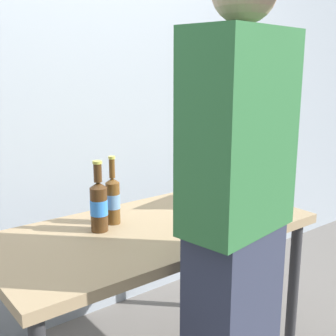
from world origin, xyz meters
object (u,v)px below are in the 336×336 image
Objects in this scene: laptop at (225,196)px; person_figure at (236,226)px; beer_bottle_amber at (99,204)px; beer_bottle_dark at (113,199)px.

laptop is 0.71m from person_figure.
person_figure reaches higher than beer_bottle_amber.
person_figure reaches higher than laptop.
laptop is at bearing 47.95° from person_figure.
beer_bottle_dark is 1.00× the size of beer_bottle_amber.
laptop is 0.59m from beer_bottle_dark.
person_figure is (0.10, -0.65, 0.04)m from beer_bottle_dark.
beer_bottle_amber is 0.17× the size of person_figure.
beer_bottle_dark is 0.17× the size of person_figure.
beer_bottle_dark reaches higher than laptop.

